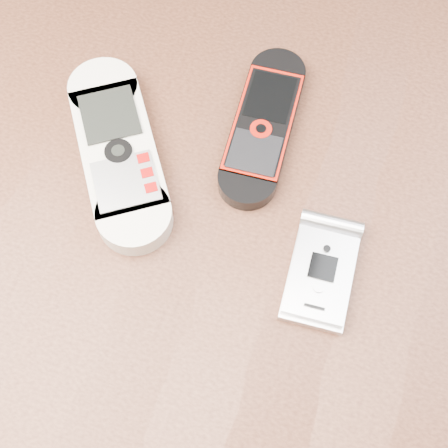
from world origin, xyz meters
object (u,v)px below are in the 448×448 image
nokia_white (118,150)px  nokia_black_red (263,125)px  motorola_razr (321,273)px  table (219,274)px

nokia_white → nokia_black_red: (0.10, 0.06, -0.00)m
nokia_white → motorola_razr: bearing=-49.2°
table → nokia_white: (-0.10, 0.04, 0.12)m
table → nokia_white: bearing=159.3°
nokia_white → motorola_razr: size_ratio=1.96×
nokia_black_red → nokia_white: bearing=-152.6°
nokia_white → nokia_black_red: 0.12m
motorola_razr → nokia_black_red: bearing=121.8°
table → motorola_razr: bearing=-10.0°
table → motorola_razr: (0.09, -0.02, 0.11)m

